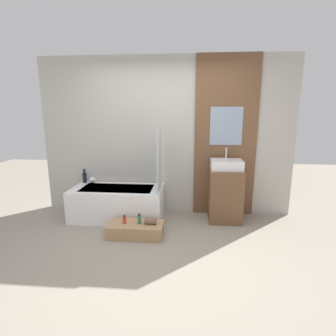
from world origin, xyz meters
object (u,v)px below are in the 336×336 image
(bathtub, at_px, (118,203))
(wooden_step_bench, at_px, (136,230))
(bottle_soap_primary, at_px, (124,220))
(vase_tall_dark, at_px, (85,177))
(sink, at_px, (226,165))
(vase_round_light, at_px, (92,180))
(bottle_soap_secondary, at_px, (139,219))

(bathtub, bearing_deg, wooden_step_bench, -55.33)
(bottle_soap_primary, bearing_deg, bathtub, 113.50)
(wooden_step_bench, relative_size, vase_tall_dark, 3.25)
(wooden_step_bench, bearing_deg, sink, 27.69)
(vase_round_light, xyz_separation_m, bottle_soap_secondary, (0.98, -0.86, -0.31))
(bottle_soap_primary, distance_m, bottle_soap_secondary, 0.21)
(wooden_step_bench, distance_m, sink, 1.69)
(vase_tall_dark, height_order, bottle_soap_primary, vase_tall_dark)
(wooden_step_bench, distance_m, vase_round_light, 1.35)
(sink, relative_size, vase_round_light, 4.61)
(bathtub, relative_size, bottle_soap_secondary, 9.75)
(bathtub, xyz_separation_m, vase_round_light, (-0.50, 0.25, 0.31))
(vase_round_light, distance_m, bottle_soap_secondary, 1.34)
(wooden_step_bench, xyz_separation_m, sink, (1.31, 0.69, 0.82))
(vase_tall_dark, distance_m, bottle_soap_primary, 1.32)
(vase_tall_dark, relative_size, vase_round_light, 2.27)
(vase_tall_dark, bearing_deg, bottle_soap_secondary, -38.00)
(bottle_soap_primary, bearing_deg, sink, 25.14)
(wooden_step_bench, height_order, bottle_soap_secondary, bottle_soap_secondary)
(sink, bearing_deg, vase_round_light, 175.67)
(sink, height_order, bottle_soap_secondary, sink)
(bathtub, xyz_separation_m, wooden_step_bench, (0.42, -0.60, -0.17))
(wooden_step_bench, relative_size, bottle_soap_secondary, 5.18)
(vase_round_light, bearing_deg, sink, -4.33)
(vase_tall_dark, bearing_deg, bottle_soap_primary, -43.97)
(sink, bearing_deg, bottle_soap_secondary, -151.23)
(bathtub, distance_m, wooden_step_bench, 0.75)
(sink, relative_size, vase_tall_dark, 2.03)
(bottle_soap_secondary, bearing_deg, bottle_soap_primary, 180.00)
(sink, relative_size, bottle_soap_secondary, 3.23)
(sink, height_order, bottle_soap_primary, sink)
(vase_tall_dark, xyz_separation_m, bottle_soap_secondary, (1.12, -0.88, -0.36))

